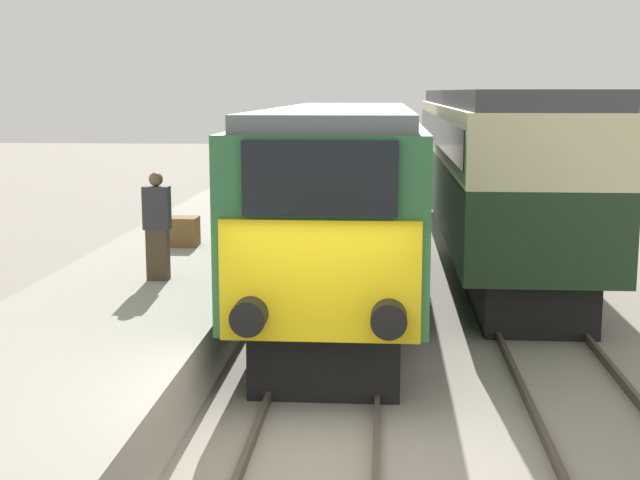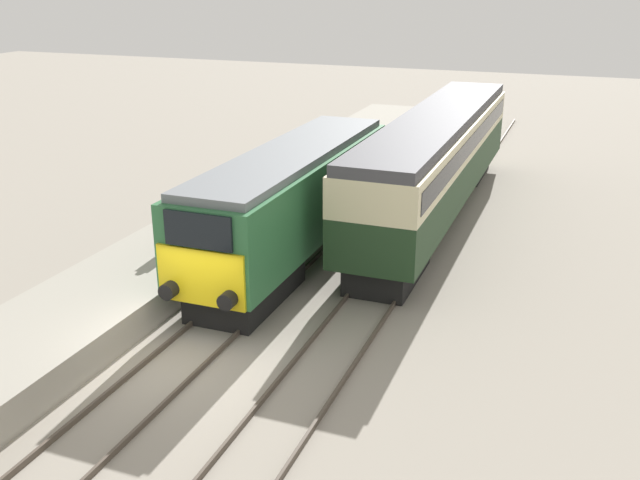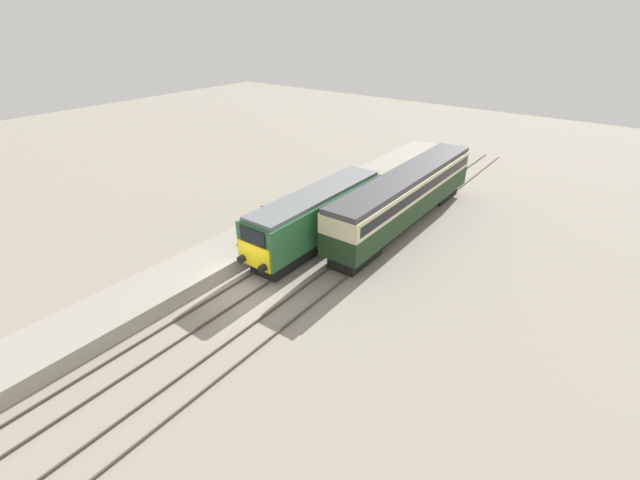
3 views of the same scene
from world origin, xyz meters
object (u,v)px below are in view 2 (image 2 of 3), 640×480
(locomotive, at_px, (293,200))
(person_on_platform, at_px, (179,216))
(luggage_crate, at_px, (220,204))
(passenger_carriage, at_px, (437,156))

(locomotive, relative_size, person_on_platform, 6.77)
(locomotive, height_order, luggage_crate, locomotive)
(locomotive, xyz_separation_m, passenger_carriage, (3.40, 6.16, 0.39))
(luggage_crate, bearing_deg, person_on_platform, -83.52)
(person_on_platform, xyz_separation_m, luggage_crate, (-0.38, 3.36, -0.62))
(passenger_carriage, bearing_deg, person_on_platform, -128.15)
(passenger_carriage, bearing_deg, luggage_crate, -144.64)
(person_on_platform, height_order, luggage_crate, person_on_platform)
(locomotive, distance_m, passenger_carriage, 7.05)
(person_on_platform, bearing_deg, passenger_carriage, 51.85)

